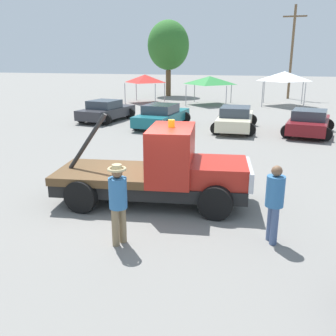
{
  "coord_description": "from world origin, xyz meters",
  "views": [
    {
      "loc": [
        3.2,
        -9.4,
        3.94
      ],
      "look_at": [
        0.5,
        0.0,
        1.05
      ],
      "focal_mm": 40.0,
      "sensor_mm": 36.0,
      "label": 1
    }
  ],
  "objects_px": {
    "person_at_hood": "(118,198)",
    "parked_car_maroon": "(309,123)",
    "parked_car_charcoal": "(106,111)",
    "parked_car_teal": "(162,116)",
    "canopy_tent_red": "(145,79)",
    "tree_left": "(168,46)",
    "canopy_tent_green": "(210,80)",
    "tow_truck": "(162,171)",
    "parked_car_cream": "(235,119)",
    "canopy_tent_white": "(285,76)",
    "utility_pole": "(292,50)",
    "person_near_truck": "(275,199)"
  },
  "relations": [
    {
      "from": "person_at_hood",
      "to": "parked_car_maroon",
      "type": "height_order",
      "value": "person_at_hood"
    },
    {
      "from": "parked_car_charcoal",
      "to": "parked_car_teal",
      "type": "height_order",
      "value": "same"
    },
    {
      "from": "person_at_hood",
      "to": "canopy_tent_red",
      "type": "distance_m",
      "value": 27.14
    },
    {
      "from": "person_at_hood",
      "to": "tree_left",
      "type": "relative_size",
      "value": 0.24
    },
    {
      "from": "parked_car_teal",
      "to": "canopy_tent_green",
      "type": "height_order",
      "value": "canopy_tent_green"
    },
    {
      "from": "parked_car_charcoal",
      "to": "parked_car_teal",
      "type": "relative_size",
      "value": 0.91
    },
    {
      "from": "person_at_hood",
      "to": "parked_car_maroon",
      "type": "distance_m",
      "value": 14.87
    },
    {
      "from": "canopy_tent_red",
      "to": "person_at_hood",
      "type": "bearing_deg",
      "value": -71.84
    },
    {
      "from": "person_at_hood",
      "to": "canopy_tent_green",
      "type": "bearing_deg",
      "value": -59.93
    },
    {
      "from": "person_at_hood",
      "to": "parked_car_maroon",
      "type": "bearing_deg",
      "value": -84.55
    },
    {
      "from": "parked_car_charcoal",
      "to": "canopy_tent_red",
      "type": "xyz_separation_m",
      "value": [
        -1.0,
        10.5,
        1.49
      ]
    },
    {
      "from": "tow_truck",
      "to": "parked_car_maroon",
      "type": "bearing_deg",
      "value": 59.55
    },
    {
      "from": "person_at_hood",
      "to": "canopy_tent_green",
      "type": "xyz_separation_m",
      "value": [
        -2.58,
        25.88,
        1.0
      ]
    },
    {
      "from": "parked_car_cream",
      "to": "canopy_tent_red",
      "type": "xyz_separation_m",
      "value": [
        -9.39,
        11.48,
        1.49
      ]
    },
    {
      "from": "parked_car_teal",
      "to": "canopy_tent_green",
      "type": "distance_m",
      "value": 11.78
    },
    {
      "from": "canopy_tent_white",
      "to": "utility_pole",
      "type": "relative_size",
      "value": 0.38
    },
    {
      "from": "parked_car_maroon",
      "to": "canopy_tent_white",
      "type": "xyz_separation_m",
      "value": [
        -1.24,
        12.85,
        1.8
      ]
    },
    {
      "from": "parked_car_charcoal",
      "to": "tree_left",
      "type": "bearing_deg",
      "value": 10.59
    },
    {
      "from": "parked_car_charcoal",
      "to": "canopy_tent_red",
      "type": "height_order",
      "value": "canopy_tent_red"
    },
    {
      "from": "parked_car_cream",
      "to": "canopy_tent_white",
      "type": "height_order",
      "value": "canopy_tent_white"
    },
    {
      "from": "parked_car_maroon",
      "to": "parked_car_charcoal",
      "type": "bearing_deg",
      "value": 92.88
    },
    {
      "from": "tow_truck",
      "to": "tree_left",
      "type": "bearing_deg",
      "value": 97.16
    },
    {
      "from": "tow_truck",
      "to": "canopy_tent_green",
      "type": "distance_m",
      "value": 23.49
    },
    {
      "from": "parked_car_teal",
      "to": "utility_pole",
      "type": "height_order",
      "value": "utility_pole"
    },
    {
      "from": "parked_car_charcoal",
      "to": "canopy_tent_green",
      "type": "relative_size",
      "value": 1.3
    },
    {
      "from": "tree_left",
      "to": "canopy_tent_green",
      "type": "bearing_deg",
      "value": -49.1
    },
    {
      "from": "parked_car_charcoal",
      "to": "parked_car_cream",
      "type": "height_order",
      "value": "same"
    },
    {
      "from": "parked_car_maroon",
      "to": "canopy_tent_white",
      "type": "bearing_deg",
      "value": 14.03
    },
    {
      "from": "tree_left",
      "to": "canopy_tent_white",
      "type": "bearing_deg",
      "value": -24.66
    },
    {
      "from": "tow_truck",
      "to": "parked_car_charcoal",
      "type": "height_order",
      "value": "tow_truck"
    },
    {
      "from": "person_near_truck",
      "to": "tree_left",
      "type": "distance_m",
      "value": 33.54
    },
    {
      "from": "canopy_tent_green",
      "to": "tree_left",
      "type": "relative_size",
      "value": 0.45
    },
    {
      "from": "parked_car_charcoal",
      "to": "canopy_tent_white",
      "type": "relative_size",
      "value": 1.34
    },
    {
      "from": "parked_car_maroon",
      "to": "canopy_tent_green",
      "type": "height_order",
      "value": "canopy_tent_green"
    },
    {
      "from": "parked_car_maroon",
      "to": "person_near_truck",
      "type": "bearing_deg",
      "value": -178.54
    },
    {
      "from": "canopy_tent_white",
      "to": "tree_left",
      "type": "relative_size",
      "value": 0.44
    },
    {
      "from": "person_near_truck",
      "to": "tree_left",
      "type": "height_order",
      "value": "tree_left"
    },
    {
      "from": "tow_truck",
      "to": "canopy_tent_green",
      "type": "bearing_deg",
      "value": 88.29
    },
    {
      "from": "canopy_tent_green",
      "to": "canopy_tent_white",
      "type": "xyz_separation_m",
      "value": [
        6.16,
        1.03,
        0.37
      ]
    },
    {
      "from": "parked_car_charcoal",
      "to": "parked_car_maroon",
      "type": "height_order",
      "value": "same"
    },
    {
      "from": "canopy_tent_green",
      "to": "parked_car_teal",
      "type": "bearing_deg",
      "value": -93.78
    },
    {
      "from": "person_at_hood",
      "to": "parked_car_cream",
      "type": "xyz_separation_m",
      "value": [
        0.94,
        14.29,
        -0.42
      ]
    },
    {
      "from": "person_near_truck",
      "to": "parked_car_charcoal",
      "type": "distance_m",
      "value": 17.81
    },
    {
      "from": "parked_car_teal",
      "to": "parked_car_maroon",
      "type": "xyz_separation_m",
      "value": [
        8.18,
        -0.14,
        -0.0
      ]
    },
    {
      "from": "parked_car_maroon",
      "to": "canopy_tent_red",
      "type": "height_order",
      "value": "canopy_tent_red"
    },
    {
      "from": "person_at_hood",
      "to": "tree_left",
      "type": "bearing_deg",
      "value": -51.48
    },
    {
      "from": "tow_truck",
      "to": "person_near_truck",
      "type": "bearing_deg",
      "value": -36.24
    },
    {
      "from": "person_at_hood",
      "to": "tow_truck",
      "type": "bearing_deg",
      "value": -70.08
    },
    {
      "from": "person_at_hood",
      "to": "parked_car_maroon",
      "type": "relative_size",
      "value": 0.41
    },
    {
      "from": "person_near_truck",
      "to": "canopy_tent_green",
      "type": "relative_size",
      "value": 0.51
    }
  ]
}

